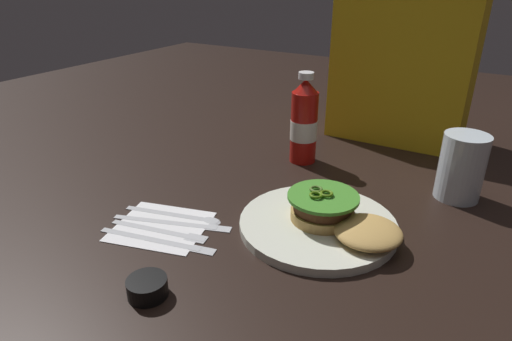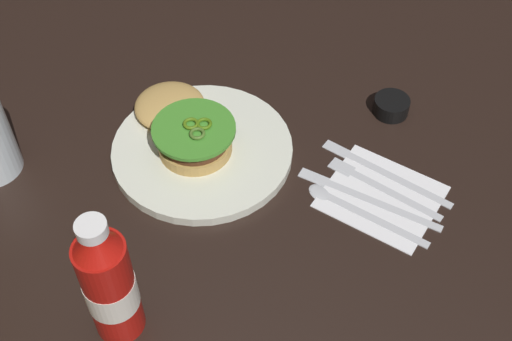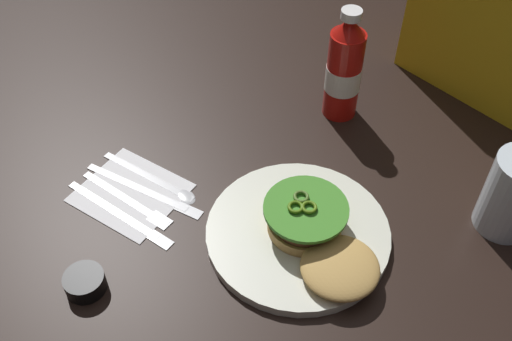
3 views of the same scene
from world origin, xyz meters
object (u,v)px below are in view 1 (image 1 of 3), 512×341
at_px(diner_person, 405,54).
at_px(dinner_plate, 318,225).
at_px(water_glass, 462,167).
at_px(spoon_utensil, 186,215).
at_px(condiment_cup, 147,287).
at_px(steak_knife, 164,240).
at_px(ketchup_bottle, 304,123).
at_px(fork_utensil, 167,231).
at_px(butter_knife, 179,222).
at_px(burger_sandwich, 339,216).
at_px(napkin, 161,226).

bearing_deg(diner_person, dinner_plate, -88.97).
distance_m(water_glass, spoon_utensil, 0.53).
distance_m(dinner_plate, condiment_cup, 0.31).
bearing_deg(dinner_plate, steak_knife, -139.54).
bearing_deg(ketchup_bottle, spoon_utensil, -101.51).
bearing_deg(diner_person, condiment_cup, -98.70).
bearing_deg(spoon_utensil, condiment_cup, -65.46).
bearing_deg(steak_knife, fork_utensil, 121.05).
distance_m(dinner_plate, water_glass, 0.31).
bearing_deg(diner_person, steak_knife, -105.26).
bearing_deg(ketchup_bottle, fork_utensil, -99.27).
bearing_deg(butter_knife, steak_knife, -75.37).
relative_size(dinner_plate, burger_sandwich, 1.33).
relative_size(water_glass, steak_knife, 0.62).
distance_m(napkin, steak_knife, 0.05).
bearing_deg(dinner_plate, condiment_cup, -115.51).
bearing_deg(ketchup_bottle, napkin, -102.59).
bearing_deg(napkin, steak_knife, -43.25).
distance_m(ketchup_bottle, butter_knife, 0.38).
distance_m(condiment_cup, fork_utensil, 0.16).
xyz_separation_m(steak_knife, diner_person, (0.19, 0.69, 0.21)).
relative_size(fork_utensil, butter_knife, 0.86).
relative_size(water_glass, condiment_cup, 2.31).
bearing_deg(napkin, diner_person, 71.08).
xyz_separation_m(burger_sandwich, condiment_cup, (-0.17, -0.28, -0.02)).
xyz_separation_m(ketchup_bottle, diner_person, (0.14, 0.27, 0.12)).
height_order(ketchup_bottle, spoon_utensil, ketchup_bottle).
bearing_deg(diner_person, napkin, -108.92).
height_order(butter_knife, diner_person, diner_person).
relative_size(water_glass, fork_utensil, 0.72).
bearing_deg(fork_utensil, steak_knife, -58.95).
bearing_deg(condiment_cup, steak_knife, 122.01).
relative_size(dinner_plate, spoon_utensil, 1.47).
distance_m(water_glass, diner_person, 0.37).
xyz_separation_m(ketchup_bottle, spoon_utensil, (-0.07, -0.34, -0.09)).
bearing_deg(condiment_cup, diner_person, 81.30).
bearing_deg(fork_utensil, dinner_plate, 34.09).
bearing_deg(water_glass, dinner_plate, -127.37).
bearing_deg(spoon_utensil, water_glass, 39.35).
distance_m(steak_knife, butter_knife, 0.06).
relative_size(condiment_cup, spoon_utensil, 0.31).
height_order(burger_sandwich, ketchup_bottle, ketchup_bottle).
xyz_separation_m(dinner_plate, napkin, (-0.24, -0.13, -0.01)).
xyz_separation_m(dinner_plate, butter_knife, (-0.21, -0.11, -0.00)).
relative_size(fork_utensil, spoon_utensil, 0.98).
height_order(napkin, diner_person, diner_person).
xyz_separation_m(dinner_plate, fork_utensil, (-0.21, -0.14, -0.00)).
relative_size(steak_knife, fork_utensil, 1.16).
distance_m(dinner_plate, steak_knife, 0.26).
height_order(water_glass, napkin, water_glass).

